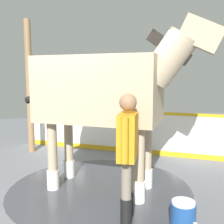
{
  "coord_description": "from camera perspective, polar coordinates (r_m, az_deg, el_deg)",
  "views": [
    {
      "loc": [
        -0.34,
        -4.51,
        1.85
      ],
      "look_at": [
        0.43,
        -0.74,
        1.35
      ],
      "focal_mm": 43.49,
      "sensor_mm": 36.0,
      "label": 1
    }
  ],
  "objects": [
    {
      "name": "handler",
      "position": [
        3.47,
        3.31,
        -7.68
      ],
      "size": [
        0.38,
        0.62,
        1.65
      ],
      "rotation": [
        0.0,
        0.0,
        2.75
      ],
      "color": "black",
      "rests_on": "ground"
    },
    {
      "name": "roof_post_far",
      "position": [
        6.88,
        -16.97,
        5.02
      ],
      "size": [
        0.16,
        0.16,
        3.19
      ],
      "primitive_type": "cylinder",
      "color": "olive",
      "rests_on": "ground"
    },
    {
      "name": "ground_plane",
      "position": [
        4.89,
        -6.99,
        -14.98
      ],
      "size": [
        16.0,
        16.0,
        0.02
      ],
      "primitive_type": "cube",
      "color": "slate"
    },
    {
      "name": "horse",
      "position": [
        4.31,
        -1.31,
        4.35
      ],
      "size": [
        2.9,
        1.98,
        2.71
      ],
      "rotation": [
        0.0,
        0.0,
        -0.53
      ],
      "color": "tan",
      "rests_on": "ground"
    },
    {
      "name": "wet_patch",
      "position": [
        4.72,
        -2.51,
        -15.63
      ],
      "size": [
        3.03,
        3.03,
        0.0
      ],
      "primitive_type": "cylinder",
      "color": "#42444C",
      "rests_on": "ground"
    },
    {
      "name": "wash_bucket",
      "position": [
        3.69,
        14.71,
        -20.03
      ],
      "size": [
        0.31,
        0.31,
        0.33
      ],
      "color": "#1E478C",
      "rests_on": "ground"
    },
    {
      "name": "barrier_wall",
      "position": [
        6.62,
        4.58,
        -4.56
      ],
      "size": [
        5.17,
        3.09,
        1.03
      ],
      "color": "white",
      "rests_on": "ground"
    }
  ]
}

